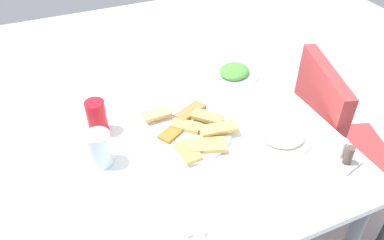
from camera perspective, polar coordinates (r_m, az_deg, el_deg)
The scene contains 11 objects.
dining_table at distance 1.40m, azimuth 0.65°, elevation -3.32°, with size 1.07×0.85×0.77m.
dining_chair at distance 1.76m, azimuth 20.27°, elevation -3.63°, with size 0.53×0.53×0.88m.
pide_platter at distance 1.29m, azimuth -0.69°, elevation -1.53°, with size 0.32×0.32×0.04m.
salad_plate_greens at distance 1.59m, azimuth 6.35°, elevation 7.09°, with size 0.20×0.20×0.04m.
salad_plate_rice at distance 1.30m, azimuth 13.29°, elevation -2.09°, with size 0.20×0.20×0.05m.
soda_can at distance 1.30m, azimuth -14.08°, elevation 0.44°, with size 0.07×0.07×0.12m, color red.
drinking_glass at distance 1.19m, azimuth -13.67°, elevation -4.19°, with size 0.07×0.07×0.12m, color silver.
paper_napkin at distance 1.06m, azimuth -1.95°, elevation -13.79°, with size 0.15×0.15×0.00m, color white.
fork at distance 1.06m, azimuth -2.89°, elevation -13.96°, with size 0.17×0.02×0.01m, color silver.
spoon at distance 1.07m, azimuth -1.03°, elevation -13.36°, with size 0.19×0.01×0.01m, color silver.
condiment_caddy at distance 1.27m, azimuth 21.77°, elevation -5.09°, with size 0.11×0.11×0.08m.
Camera 1 is at (0.94, -0.43, 1.62)m, focal length 35.56 mm.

